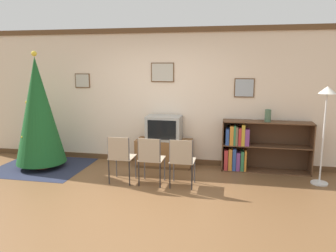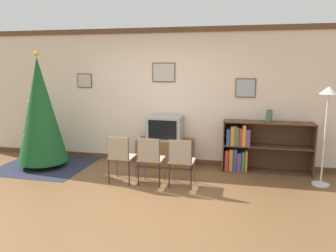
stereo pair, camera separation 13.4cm
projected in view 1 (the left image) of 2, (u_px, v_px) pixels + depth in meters
The scene contains 12 objects.
ground_plane at pixel (129, 204), 4.76m from camera, with size 24.00×24.00×0.00m, color brown.
wall_back at pixel (161, 97), 6.60m from camera, with size 8.86×0.11×2.70m.
area_rug at pixel (42, 167), 6.46m from camera, with size 1.72×1.51×0.01m.
christmas_tree at pixel (38, 111), 6.25m from camera, with size 0.94×0.94×2.23m.
tv_console at pixel (164, 153), 6.49m from camera, with size 1.10×0.46×0.54m.
television at pixel (164, 128), 6.40m from camera, with size 0.67×0.44×0.48m.
folding_chair_left at pixel (121, 156), 5.52m from camera, with size 0.40×0.40×0.82m.
folding_chair_center at pixel (151, 158), 5.42m from camera, with size 0.40×0.40×0.82m.
folding_chair_right at pixel (182, 160), 5.32m from camera, with size 0.40×0.40×0.82m.
bookshelf at pixel (250, 147), 6.19m from camera, with size 1.62×0.36×0.96m.
vase at pixel (268, 115), 6.01m from camera, with size 0.11×0.11×0.23m.
standing_lamp at pixel (326, 110), 5.33m from camera, with size 0.28×0.28×1.65m.
Camera 1 is at (1.45, -4.27, 2.00)m, focal length 35.00 mm.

